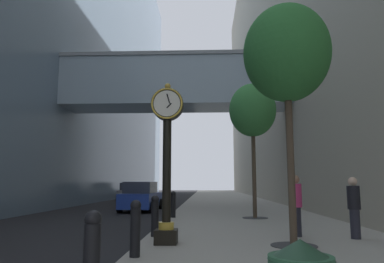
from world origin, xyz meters
The scene contains 17 objects.
ground_plane centered at (0.00, 27.00, 0.00)m, with size 110.00×110.00×0.00m, color black.
sidewalk_right centered at (3.56, 30.00, 0.07)m, with size 7.11×80.00×0.14m, color #9E998E.
building_block_left centered at (-12.02, 29.95, 17.91)m, with size 24.01×80.00×35.95m.
building_block_right centered at (11.61, 30.00, 16.54)m, with size 9.00×80.00×33.08m.
street_clock centered at (0.73, 7.94, 2.38)m, with size 0.84×0.55×4.10m.
bollard_nearest centered at (0.26, 3.49, 0.74)m, with size 0.23×0.23×1.15m.
bollard_second centered at (0.26, 6.33, 0.74)m, with size 0.23×0.23×1.15m.
bollard_third centered at (0.26, 9.17, 0.74)m, with size 0.23×0.23×1.15m.
bollard_fourth centered at (0.26, 12.01, 0.74)m, with size 0.23×0.23×1.15m.
bollard_fifth centered at (0.26, 14.85, 0.74)m, with size 0.23×0.23×1.15m.
street_tree_near centered at (3.82, 7.77, 4.92)m, with size 2.21×2.21×6.09m.
street_tree_mid_near centered at (3.82, 14.72, 4.84)m, with size 2.09×2.09×5.94m.
pedestrian_walking centered at (5.77, 8.96, 1.02)m, with size 0.44×0.44×1.66m.
pedestrian_by_clock centered at (4.29, 9.33, 1.06)m, with size 0.48×0.48×1.72m.
car_grey_mid centered at (-4.84, 30.42, 0.80)m, with size 2.12×4.09×1.66m.
car_white_far centered at (-5.51, 37.91, 0.83)m, with size 2.10×4.64×1.73m.
car_blue_trailing centered at (-2.16, 20.35, 0.83)m, with size 2.09×4.70×1.71m.
Camera 1 is at (1.74, -1.23, 1.63)m, focal length 33.67 mm.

